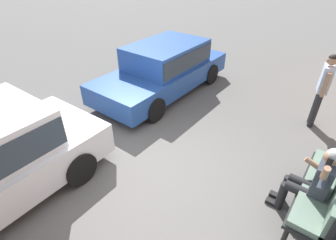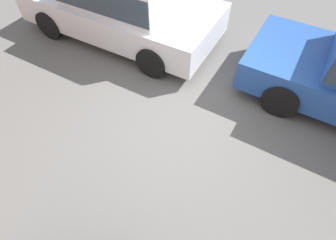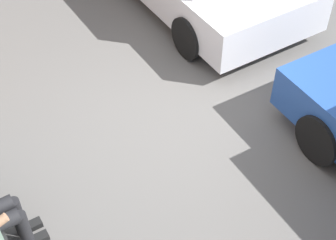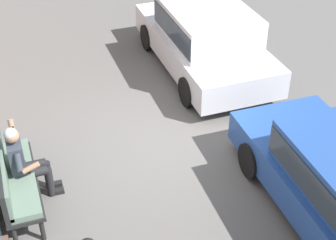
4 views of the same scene
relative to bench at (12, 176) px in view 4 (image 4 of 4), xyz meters
name	(u,v)px [view 4 (image 4 of 4)]	position (x,y,z in m)	size (l,w,h in m)	color
ground_plane	(172,137)	(0.85, -2.90, -0.60)	(60.00, 60.00, 0.00)	#565451
bench	(12,176)	(0.00, 0.00, 0.00)	(1.88, 0.55, 1.03)	black
person_on_phone	(24,161)	(0.14, -0.23, 0.13)	(0.73, 0.74, 1.36)	black
parked_car_mid	(206,37)	(3.02, -4.44, 0.21)	(4.22, 2.00, 1.51)	silver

